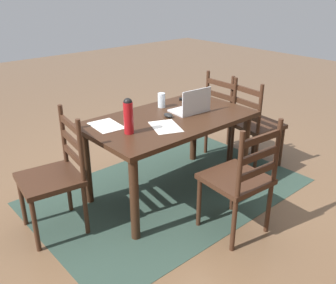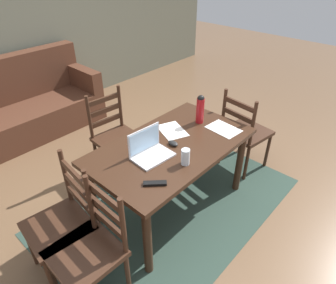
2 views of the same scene
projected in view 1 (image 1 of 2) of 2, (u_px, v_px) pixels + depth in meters
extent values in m
plane|color=brown|center=(169.00, 191.00, 3.54)|extent=(14.00, 14.00, 0.00)
cube|color=#2D4238|center=(169.00, 191.00, 3.54)|extent=(2.45, 1.59, 0.01)
cube|color=#382114|center=(170.00, 120.00, 3.25)|extent=(1.46, 0.85, 0.04)
cylinder|color=#382114|center=(194.00, 130.00, 4.03)|extent=(0.07, 0.07, 0.70)
cylinder|color=#382114|center=(87.00, 167.00, 3.24)|extent=(0.07, 0.07, 0.70)
cylinder|color=#382114|center=(245.00, 150.00, 3.55)|extent=(0.07, 0.07, 0.70)
cylinder|color=#382114|center=(134.00, 199.00, 2.77)|extent=(0.07, 0.07, 0.70)
cube|color=#3D2316|center=(232.00, 116.00, 4.11)|extent=(0.45, 0.45, 0.04)
cylinder|color=#3D2316|center=(229.00, 127.00, 4.45)|extent=(0.04, 0.04, 0.43)
cylinder|color=#3D2316|center=(255.00, 137.00, 4.19)|extent=(0.04, 0.04, 0.43)
cylinder|color=#3D2316|center=(206.00, 135.00, 4.23)|extent=(0.04, 0.04, 0.43)
cylinder|color=#3D2316|center=(232.00, 146.00, 3.96)|extent=(0.04, 0.04, 0.43)
cylinder|color=#3D2316|center=(207.00, 94.00, 4.03)|extent=(0.04, 0.04, 0.50)
cylinder|color=#3D2316|center=(234.00, 102.00, 3.76)|extent=(0.04, 0.04, 0.50)
cube|color=#3D2316|center=(220.00, 107.00, 3.94)|extent=(0.03, 0.36, 0.05)
cube|color=#3D2316|center=(220.00, 96.00, 3.89)|extent=(0.03, 0.36, 0.05)
cube|color=#3D2316|center=(221.00, 84.00, 3.84)|extent=(0.03, 0.36, 0.05)
cube|color=#3D2316|center=(257.00, 125.00, 3.88)|extent=(0.49, 0.49, 0.04)
cylinder|color=#3D2316|center=(254.00, 136.00, 4.22)|extent=(0.04, 0.04, 0.43)
cylinder|color=#3D2316|center=(281.00, 147.00, 3.93)|extent=(0.04, 0.04, 0.43)
cylinder|color=#3D2316|center=(229.00, 144.00, 4.02)|extent=(0.04, 0.04, 0.43)
cylinder|color=#3D2316|center=(256.00, 156.00, 3.73)|extent=(0.04, 0.04, 0.43)
cylinder|color=#3D2316|center=(232.00, 100.00, 3.82)|extent=(0.04, 0.04, 0.50)
cylinder|color=#3D2316|center=(260.00, 110.00, 3.53)|extent=(0.04, 0.04, 0.50)
cube|color=#3D2316|center=(244.00, 115.00, 3.72)|extent=(0.07, 0.36, 0.05)
cube|color=#3D2316|center=(245.00, 103.00, 3.67)|extent=(0.07, 0.36, 0.05)
cube|color=#3D2316|center=(247.00, 90.00, 3.62)|extent=(0.07, 0.36, 0.05)
cube|color=#3D2316|center=(50.00, 179.00, 2.83)|extent=(0.50, 0.50, 0.04)
cylinder|color=#3D2316|center=(35.00, 226.00, 2.69)|extent=(0.04, 0.04, 0.43)
cylinder|color=#3D2316|center=(22.00, 202.00, 2.98)|extent=(0.04, 0.04, 0.43)
cylinder|color=#3D2316|center=(86.00, 210.00, 2.88)|extent=(0.04, 0.04, 0.43)
cylinder|color=#3D2316|center=(69.00, 188.00, 3.17)|extent=(0.04, 0.04, 0.43)
cylinder|color=#3D2316|center=(81.00, 152.00, 2.69)|extent=(0.04, 0.04, 0.50)
cylinder|color=#3D2316|center=(63.00, 135.00, 2.98)|extent=(0.04, 0.04, 0.50)
cube|color=#3D2316|center=(73.00, 155.00, 2.87)|extent=(0.08, 0.36, 0.05)
cube|color=#3D2316|center=(71.00, 140.00, 2.82)|extent=(0.08, 0.36, 0.05)
cube|color=#3D2316|center=(70.00, 125.00, 2.77)|extent=(0.08, 0.36, 0.05)
cube|color=#3D2316|center=(235.00, 179.00, 2.84)|extent=(0.48, 0.48, 0.04)
cylinder|color=#3D2316|center=(199.00, 202.00, 2.97)|extent=(0.04, 0.04, 0.43)
cylinder|color=#3D2316|center=(233.00, 188.00, 3.18)|extent=(0.04, 0.04, 0.43)
cylinder|color=#3D2316|center=(234.00, 226.00, 2.69)|extent=(0.04, 0.04, 0.43)
cylinder|color=#3D2316|center=(269.00, 208.00, 2.90)|extent=(0.04, 0.04, 0.43)
cylinder|color=#3D2316|center=(240.00, 166.00, 2.49)|extent=(0.04, 0.04, 0.50)
cylinder|color=#3D2316|center=(277.00, 152.00, 2.69)|extent=(0.04, 0.04, 0.50)
cube|color=#3D2316|center=(258.00, 171.00, 2.63)|extent=(0.36, 0.05, 0.05)
cube|color=#3D2316|center=(259.00, 155.00, 2.58)|extent=(0.36, 0.05, 0.05)
cube|color=#3D2316|center=(261.00, 139.00, 2.53)|extent=(0.36, 0.05, 0.05)
cube|color=silver|center=(189.00, 110.00, 3.40)|extent=(0.34, 0.24, 0.02)
cube|color=silver|center=(197.00, 101.00, 3.28)|extent=(0.32, 0.03, 0.21)
cube|color=#A5CCEA|center=(196.00, 101.00, 3.28)|extent=(0.30, 0.03, 0.19)
cylinder|color=#A81419|center=(128.00, 118.00, 2.87)|extent=(0.07, 0.07, 0.25)
sphere|color=black|center=(128.00, 102.00, 2.82)|extent=(0.07, 0.07, 0.07)
cylinder|color=silver|center=(162.00, 100.00, 3.48)|extent=(0.07, 0.07, 0.13)
ellipsoid|color=black|center=(168.00, 115.00, 3.24)|extent=(0.07, 0.10, 0.03)
cube|color=black|center=(188.00, 99.00, 3.70)|extent=(0.15, 0.15, 0.02)
cube|color=white|center=(106.00, 126.00, 3.06)|extent=(0.24, 0.31, 0.00)
cube|color=white|center=(166.00, 127.00, 3.04)|extent=(0.31, 0.35, 0.00)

